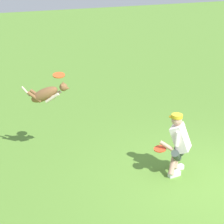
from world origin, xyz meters
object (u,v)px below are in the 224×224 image
(frisbee_held, at_px, (160,149))
(person, at_px, (178,143))
(dog, at_px, (47,94))
(frisbee_flying, at_px, (59,75))

(frisbee_held, bearing_deg, person, 168.30)
(dog, relative_size, frisbee_held, 3.64)
(person, xyz_separation_m, frisbee_held, (0.38, -0.08, -0.09))
(person, relative_size, frisbee_flying, 5.01)
(person, relative_size, frisbee_held, 5.20)
(person, bearing_deg, dog, 7.65)
(dog, distance_m, frisbee_held, 2.63)
(person, height_order, dog, dog)
(dog, distance_m, frisbee_flying, 0.49)
(frisbee_flying, height_order, frisbee_held, frisbee_flying)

